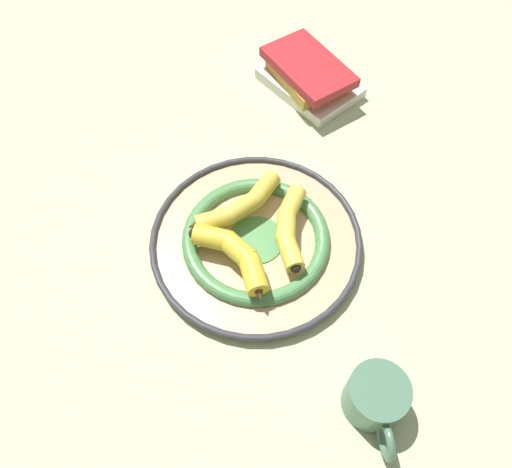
{
  "coord_description": "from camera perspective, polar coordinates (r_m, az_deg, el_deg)",
  "views": [
    {
      "loc": [
        -0.12,
        -0.4,
        0.77
      ],
      "look_at": [
        0.01,
        0.03,
        0.04
      ],
      "focal_mm": 35.0,
      "sensor_mm": 36.0,
      "label": 1
    }
  ],
  "objects": [
    {
      "name": "ground_plane",
      "position": [
        0.88,
        0.06,
        -2.95
      ],
      "size": [
        2.8,
        2.8,
        0.0
      ],
      "primitive_type": "plane",
      "color": "#B2C693"
    },
    {
      "name": "banana_b",
      "position": [
        0.88,
        -1.99,
        3.21
      ],
      "size": [
        0.18,
        0.09,
        0.03
      ],
      "rotation": [
        0.0,
        0.0,
        0.36
      ],
      "color": "gold",
      "rests_on": "decorative_bowl"
    },
    {
      "name": "book_stack",
      "position": [
        1.13,
        5.94,
        17.55
      ],
      "size": [
        0.21,
        0.24,
        0.07
      ],
      "rotation": [
        0.0,
        0.0,
        1.83
      ],
      "color": "silver",
      "rests_on": "ground_plane"
    },
    {
      "name": "banana_c",
      "position": [
        0.85,
        3.86,
        1.01
      ],
      "size": [
        0.09,
        0.17,
        0.03
      ],
      "rotation": [
        0.0,
        0.0,
        -1.94
      ],
      "color": "yellow",
      "rests_on": "decorative_bowl"
    },
    {
      "name": "banana_a",
      "position": [
        0.82,
        -2.34,
        -2.45
      ],
      "size": [
        0.1,
        0.17,
        0.04
      ],
      "rotation": [
        0.0,
        0.0,
        2.07
      ],
      "color": "yellow",
      "rests_on": "decorative_bowl"
    },
    {
      "name": "decorative_bowl",
      "position": [
        0.88,
        0.0,
        -0.71
      ],
      "size": [
        0.37,
        0.37,
        0.03
      ],
      "color": "tan",
      "rests_on": "ground_plane"
    },
    {
      "name": "coffee_mug",
      "position": [
        0.77,
        13.53,
        -17.81
      ],
      "size": [
        0.09,
        0.13,
        0.08
      ],
      "rotation": [
        0.0,
        0.0,
        4.54
      ],
      "color": "#477056",
      "rests_on": "ground_plane"
    }
  ]
}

